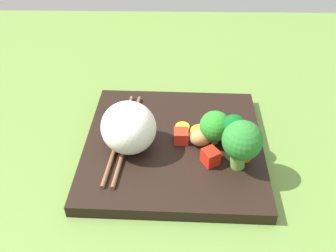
% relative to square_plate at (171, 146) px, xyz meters
% --- Properties ---
extents(ground_plane, '(1.10, 1.10, 0.02)m').
position_rel_square_plate_xyz_m(ground_plane, '(0.00, 0.00, -0.02)').
color(ground_plane, olive).
extents(square_plate, '(0.28, 0.28, 0.02)m').
position_rel_square_plate_xyz_m(square_plate, '(0.00, 0.00, 0.00)').
color(square_plate, black).
rests_on(square_plate, ground_plane).
extents(rice_mound, '(0.11, 0.11, 0.08)m').
position_rel_square_plate_xyz_m(rice_mound, '(0.07, 0.01, 0.05)').
color(rice_mound, white).
rests_on(rice_mound, square_plate).
extents(broccoli_floret_0, '(0.04, 0.04, 0.06)m').
position_rel_square_plate_xyz_m(broccoli_floret_0, '(-0.09, 0.01, 0.04)').
color(broccoli_floret_0, '#80BF54').
rests_on(broccoli_floret_0, square_plate).
extents(broccoli_floret_1, '(0.06, 0.06, 0.08)m').
position_rel_square_plate_xyz_m(broccoli_floret_1, '(-0.09, 0.05, 0.06)').
color(broccoli_floret_1, '#6FA943').
rests_on(broccoli_floret_1, square_plate).
extents(broccoli_floret_2, '(0.05, 0.05, 0.05)m').
position_rel_square_plate_xyz_m(broccoli_floret_2, '(-0.06, 0.00, 0.04)').
color(broccoli_floret_2, '#69A34B').
rests_on(broccoli_floret_2, square_plate).
extents(carrot_slice_0, '(0.03, 0.03, 0.00)m').
position_rel_square_plate_xyz_m(carrot_slice_0, '(-0.01, -0.03, 0.01)').
color(carrot_slice_0, orange).
rests_on(carrot_slice_0, square_plate).
extents(carrot_slice_1, '(0.03, 0.03, 0.01)m').
position_rel_square_plate_xyz_m(carrot_slice_1, '(-0.09, -0.04, 0.01)').
color(carrot_slice_1, orange).
rests_on(carrot_slice_1, square_plate).
extents(carrot_slice_2, '(0.03, 0.03, 0.01)m').
position_rel_square_plate_xyz_m(carrot_slice_2, '(-0.10, 0.04, 0.01)').
color(carrot_slice_2, orange).
rests_on(carrot_slice_2, square_plate).
extents(carrot_slice_3, '(0.04, 0.04, 0.01)m').
position_rel_square_plate_xyz_m(carrot_slice_3, '(-0.04, -0.02, 0.01)').
color(carrot_slice_3, orange).
rests_on(carrot_slice_3, square_plate).
extents(pepper_chunk_0, '(0.03, 0.03, 0.02)m').
position_rel_square_plate_xyz_m(pepper_chunk_0, '(-0.05, 0.05, 0.02)').
color(pepper_chunk_0, red).
rests_on(pepper_chunk_0, square_plate).
extents(pepper_chunk_1, '(0.04, 0.04, 0.01)m').
position_rel_square_plate_xyz_m(pepper_chunk_1, '(-0.07, -0.02, 0.02)').
color(pepper_chunk_1, red).
rests_on(pepper_chunk_1, square_plate).
extents(pepper_chunk_2, '(0.02, 0.02, 0.02)m').
position_rel_square_plate_xyz_m(pepper_chunk_2, '(-0.01, 0.00, 0.02)').
color(pepper_chunk_2, red).
rests_on(pepper_chunk_2, square_plate).
extents(chicken_piece_0, '(0.03, 0.04, 0.02)m').
position_rel_square_plate_xyz_m(chicken_piece_0, '(-0.10, -0.01, 0.02)').
color(chicken_piece_0, tan).
rests_on(chicken_piece_0, square_plate).
extents(chicken_piece_1, '(0.04, 0.04, 0.03)m').
position_rel_square_plate_xyz_m(chicken_piece_1, '(-0.04, 0.01, 0.02)').
color(chicken_piece_1, '#BA834A').
rests_on(chicken_piece_1, square_plate).
extents(chopstick_pair, '(0.04, 0.21, 0.01)m').
position_rel_square_plate_xyz_m(chopstick_pair, '(0.08, -0.01, 0.01)').
color(chopstick_pair, brown).
rests_on(chopstick_pair, square_plate).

